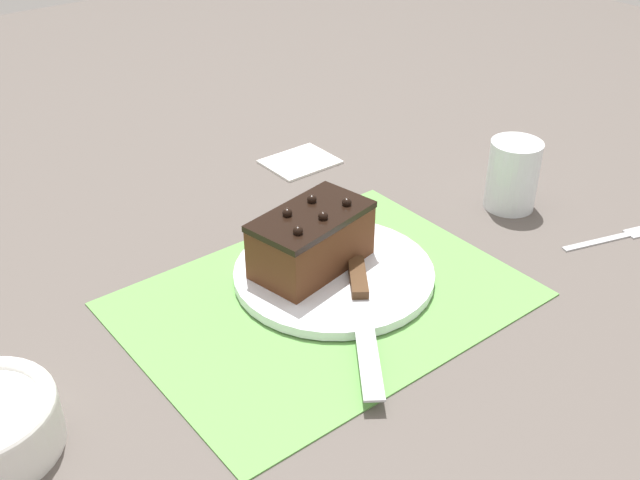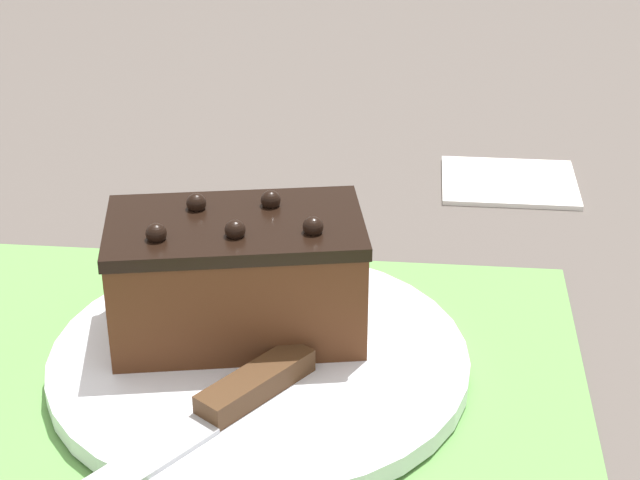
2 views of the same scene
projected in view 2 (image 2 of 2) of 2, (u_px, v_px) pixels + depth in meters
ground_plane at (193, 397)px, 0.62m from camera, size 3.00×3.00×0.00m
placemat_woven at (193, 394)px, 0.62m from camera, size 0.46×0.34×0.00m
cake_plate at (259, 361)px, 0.64m from camera, size 0.25×0.25×0.01m
chocolate_cake at (237, 276)px, 0.64m from camera, size 0.16×0.11×0.08m
serving_knife at (203, 419)px, 0.57m from camera, size 0.16×0.21×0.01m
folded_napkin at (509, 180)px, 0.88m from camera, size 0.11×0.09×0.01m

